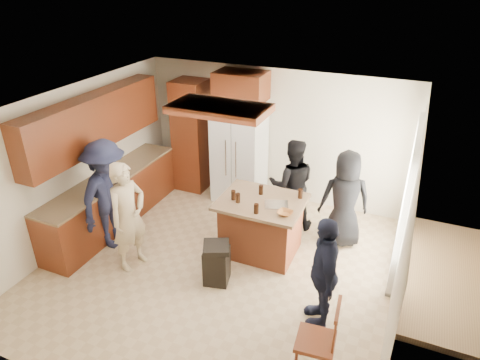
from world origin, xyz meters
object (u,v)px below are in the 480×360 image
at_px(person_side_right, 323,272).
at_px(kitchen_island, 261,226).
at_px(trash_bin, 217,263).
at_px(person_counter, 108,195).
at_px(person_behind_right, 345,200).
at_px(spindle_chair, 318,341).
at_px(refrigerator, 239,155).
at_px(person_behind_left, 292,185).
at_px(person_front_left, 128,217).

height_order(person_side_right, kitchen_island, person_side_right).
xyz_separation_m(person_side_right, trash_bin, (-1.54, 0.15, -0.45)).
distance_m(person_counter, kitchen_island, 2.44).
relative_size(person_behind_right, spindle_chair, 1.63).
relative_size(person_side_right, refrigerator, 0.85).
height_order(person_behind_right, person_side_right, person_behind_right).
height_order(refrigerator, kitchen_island, refrigerator).
bearing_deg(person_behind_right, person_behind_left, -30.97).
bearing_deg(kitchen_island, person_counter, -162.21).
relative_size(person_behind_right, person_counter, 0.90).
height_order(person_behind_right, person_counter, person_counter).
distance_m(person_behind_right, trash_bin, 2.26).
bearing_deg(spindle_chair, refrigerator, 125.35).
relative_size(person_behind_left, person_counter, 0.89).
xyz_separation_m(person_behind_right, refrigerator, (-2.13, 0.74, 0.09)).
distance_m(person_front_left, spindle_chair, 3.16).
relative_size(person_side_right, kitchen_island, 1.20).
bearing_deg(person_behind_left, trash_bin, 53.88).
xyz_separation_m(person_front_left, trash_bin, (1.34, 0.15, -0.53)).
relative_size(person_behind_right, refrigerator, 0.90).
height_order(person_front_left, kitchen_island, person_front_left).
distance_m(person_front_left, person_behind_left, 2.72).
distance_m(person_side_right, spindle_chair, 0.87).
distance_m(person_side_right, kitchen_island, 1.65).
height_order(person_behind_right, trash_bin, person_behind_right).
relative_size(person_side_right, person_counter, 0.85).
xyz_separation_m(refrigerator, kitchen_island, (1.01, -1.48, -0.43)).
bearing_deg(person_counter, person_behind_left, -59.79).
xyz_separation_m(person_behind_left, person_side_right, (1.02, -1.99, -0.04)).
height_order(person_front_left, person_behind_left, person_front_left).
distance_m(refrigerator, trash_bin, 2.57).
bearing_deg(person_counter, trash_bin, -98.76).
bearing_deg(kitchen_island, person_front_left, -147.17).
bearing_deg(kitchen_island, refrigerator, 124.28).
bearing_deg(person_behind_left, person_counter, 13.20).
relative_size(refrigerator, kitchen_island, 1.41).
bearing_deg(person_front_left, person_behind_right, -45.07).
xyz_separation_m(person_side_right, kitchen_island, (-1.22, 1.08, -0.29)).
distance_m(person_counter, trash_bin, 2.06).
height_order(person_counter, refrigerator, person_counter).
xyz_separation_m(person_behind_right, spindle_chair, (0.25, -2.61, -0.36)).
height_order(person_front_left, trash_bin, person_front_left).
relative_size(person_behind_right, person_side_right, 1.06).
distance_m(refrigerator, kitchen_island, 1.84).
bearing_deg(trash_bin, refrigerator, 105.93).
height_order(person_behind_left, trash_bin, person_behind_left).
distance_m(person_behind_left, trash_bin, 1.97).
bearing_deg(refrigerator, person_counter, -120.09).
xyz_separation_m(person_side_right, spindle_chair, (0.15, -0.79, -0.31)).
xyz_separation_m(refrigerator, spindle_chair, (2.38, -3.35, -0.45)).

